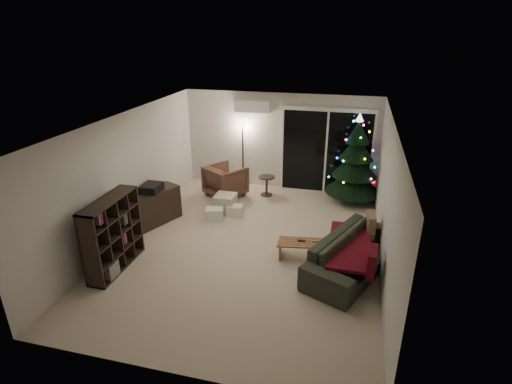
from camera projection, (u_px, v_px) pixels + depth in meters
room at (285, 175)px, 8.74m from camera, size 6.50×7.51×2.60m
bookshelf at (105, 233)px, 7.01m from camera, size 0.81×1.37×1.34m
media_cabinet at (153, 207)px, 8.69m from camera, size 0.90×1.29×0.76m
stereo at (151, 188)px, 8.51m from camera, size 0.38×0.45×0.16m
armchair at (226, 181)px, 10.10m from camera, size 1.21×1.21×0.81m
ottoman at (225, 203)px, 9.30m from camera, size 0.47×0.47×0.42m
cardboard_box_a at (215, 214)px, 8.93m from camera, size 0.44×0.38×0.27m
cardboard_box_b at (235, 210)px, 9.13m from camera, size 0.38×0.30×0.25m
side_table at (267, 186)px, 10.17m from camera, size 0.44×0.44×0.51m
floor_lamp at (243, 156)px, 10.54m from camera, size 0.27×0.27×1.71m
sofa at (355, 254)px, 7.01m from camera, size 1.77×2.47×0.67m
sofa_throw at (350, 245)px, 6.97m from camera, size 0.72×1.66×0.06m
cushion_a at (370, 225)px, 7.43m from camera, size 0.17×0.45×0.44m
cushion_b at (372, 262)px, 6.26m from camera, size 0.16×0.45×0.44m
coffee_table at (309, 251)px, 7.39m from camera, size 1.20×0.58×0.36m
remote_a at (302, 241)px, 7.35m from camera, size 0.14×0.04×0.02m
remote_b at (315, 241)px, 7.34m from camera, size 0.14×0.08×0.02m
christmas_tree at (356, 159)px, 9.53m from camera, size 1.53×1.53×2.18m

